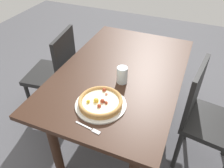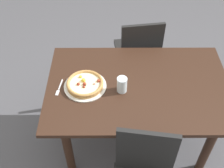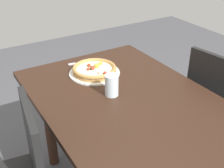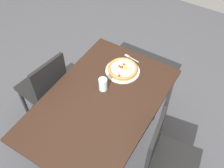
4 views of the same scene
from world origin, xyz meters
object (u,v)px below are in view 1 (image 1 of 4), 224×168
object	(u,v)px
dining_table	(121,82)
chair_near	(56,72)
chair_far	(205,117)
plate	(101,105)
pizza	(101,102)
drinking_glass	(122,75)
fork	(90,128)

from	to	relation	value
dining_table	chair_near	bearing A→B (deg)	-94.74
dining_table	chair_far	xyz separation A→B (m)	(0.01, 0.66, -0.12)
dining_table	chair_near	distance (m)	0.68
plate	pizza	world-z (taller)	pizza
drinking_glass	plate	bearing A→B (deg)	-8.09
chair_far	drinking_glass	xyz separation A→B (m)	(0.12, -0.61, 0.29)
plate	drinking_glass	size ratio (longest dim) A/B	2.62
plate	fork	xyz separation A→B (m)	(0.19, 0.02, -0.00)
pizza	drinking_glass	xyz separation A→B (m)	(-0.27, 0.04, 0.03)
pizza	drinking_glass	world-z (taller)	drinking_glass
pizza	fork	size ratio (longest dim) A/B	1.67
chair_near	pizza	bearing A→B (deg)	-131.90
chair_far	chair_near	bearing A→B (deg)	-84.49
chair_near	drinking_glass	distance (m)	0.80
dining_table	fork	xyz separation A→B (m)	(0.60, 0.04, 0.11)
dining_table	plate	distance (m)	0.42
chair_far	fork	xyz separation A→B (m)	(0.59, -0.63, 0.23)
pizza	fork	world-z (taller)	pizza
dining_table	plate	xyz separation A→B (m)	(0.40, 0.01, 0.11)
plate	fork	size ratio (longest dim) A/B	1.93
chair_near	dining_table	bearing A→B (deg)	-102.66
plate	pizza	xyz separation A→B (m)	(-0.00, -0.00, 0.03)
plate	chair_near	bearing A→B (deg)	-123.98
plate	fork	distance (m)	0.20
plate	dining_table	bearing A→B (deg)	-177.97
dining_table	pizza	xyz separation A→B (m)	(0.40, 0.01, 0.14)
fork	dining_table	bearing A→B (deg)	102.12
chair_near	drinking_glass	world-z (taller)	chair_near
dining_table	drinking_glass	bearing A→B (deg)	22.42
pizza	drinking_glass	size ratio (longest dim) A/B	2.27
chair_near	pizza	size ratio (longest dim) A/B	3.26
dining_table	drinking_glass	distance (m)	0.22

